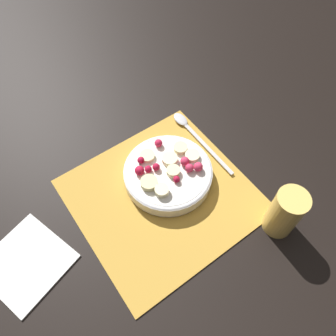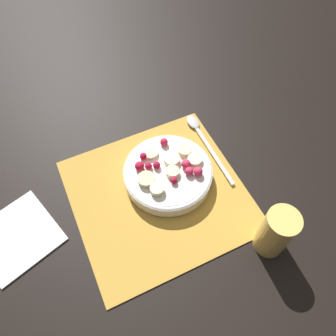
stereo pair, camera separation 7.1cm
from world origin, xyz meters
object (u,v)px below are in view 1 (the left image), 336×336
Objects in this scene: napkin at (26,262)px; spoon at (191,130)px; fruit_bowl at (168,173)px; drinking_glass at (285,213)px.

spoon is at bearing 8.48° from napkin.
fruit_bowl is at bearing 121.71° from spoon.
drinking_glass is at bearing -26.79° from napkin.
napkin is at bearing 99.00° from spoon.
drinking_glass reaches higher than fruit_bowl.
fruit_bowl is at bearing 117.93° from drinking_glass.
spoon reaches higher than napkin.
fruit_bowl is 0.15m from spoon.
spoon is 0.47m from napkin.
napkin is at bearing 153.21° from drinking_glass.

